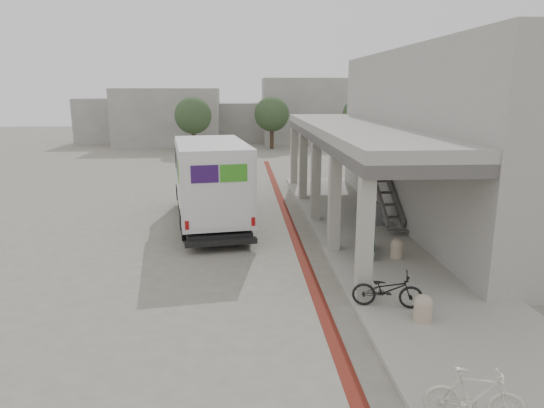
{
  "coord_description": "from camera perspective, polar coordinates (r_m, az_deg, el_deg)",
  "views": [
    {
      "loc": [
        -1.04,
        -15.03,
        5.43
      ],
      "look_at": [
        0.05,
        1.04,
        1.6
      ],
      "focal_mm": 32.0,
      "sensor_mm": 36.0,
      "label": 1
    }
  ],
  "objects": [
    {
      "name": "bicycle_black",
      "position": [
        12.55,
        13.43,
        -9.77
      ],
      "size": [
        1.83,
        0.98,
        0.91
      ],
      "primitive_type": "imported",
      "rotation": [
        0.0,
        0.0,
        1.35
      ],
      "color": "black",
      "rests_on": "sidewalk"
    },
    {
      "name": "ground",
      "position": [
        16.02,
        0.07,
        -6.44
      ],
      "size": [
        120.0,
        120.0,
        0.0
      ],
      "primitive_type": "plane",
      "color": "slate",
      "rests_on": "ground"
    },
    {
      "name": "bicycle_cream",
      "position": [
        9.02,
        22.78,
        -20.15
      ],
      "size": [
        1.66,
        0.87,
        0.96
      ],
      "primitive_type": "imported",
      "rotation": [
        0.0,
        0.0,
        1.3
      ],
      "color": "beige",
      "rests_on": "sidewalk"
    },
    {
      "name": "bollard_near",
      "position": [
        12.12,
        17.37,
        -11.55
      ],
      "size": [
        0.44,
        0.44,
        0.65
      ],
      "color": "tan",
      "rests_on": "sidewalk"
    },
    {
      "name": "bike_lane_stripe",
      "position": [
        17.99,
        2.82,
        -4.19
      ],
      "size": [
        0.35,
        40.0,
        0.01
      ],
      "primitive_type": "cube",
      "color": "#5D1B12",
      "rests_on": "ground"
    },
    {
      "name": "tree_mid",
      "position": [
        45.19,
        -0.02,
        10.52
      ],
      "size": [
        3.2,
        3.2,
        4.8
      ],
      "color": "#38281C",
      "rests_on": "ground"
    },
    {
      "name": "transit_building",
      "position": [
        21.16,
        18.12,
        7.22
      ],
      "size": [
        7.6,
        17.0,
        7.0
      ],
      "color": "gray",
      "rests_on": "ground"
    },
    {
      "name": "bollard_far",
      "position": [
        16.17,
        14.51,
        -5.06
      ],
      "size": [
        0.42,
        0.42,
        0.63
      ],
      "color": "gray",
      "rests_on": "sidewalk"
    },
    {
      "name": "tree_right",
      "position": [
        45.45,
        10.35,
        10.33
      ],
      "size": [
        3.2,
        3.2,
        4.8
      ],
      "color": "#38281C",
      "rests_on": "ground"
    },
    {
      "name": "distant_backdrop",
      "position": [
        51.02,
        -6.0,
        10.24
      ],
      "size": [
        28.0,
        10.0,
        6.5
      ],
      "color": "gray",
      "rests_on": "ground"
    },
    {
      "name": "sidewalk",
      "position": [
        16.74,
        13.93,
        -5.74
      ],
      "size": [
        4.4,
        28.0,
        0.12
      ],
      "primitive_type": "cube",
      "color": "gray",
      "rests_on": "ground"
    },
    {
      "name": "tree_left",
      "position": [
        43.27,
        -9.28,
        10.23
      ],
      "size": [
        3.2,
        3.2,
        4.8
      ],
      "color": "#38281C",
      "rests_on": "ground"
    },
    {
      "name": "fedex_truck",
      "position": [
        19.94,
        -7.35,
        2.91
      ],
      "size": [
        3.62,
        8.39,
        3.46
      ],
      "rotation": [
        0.0,
        0.0,
        0.15
      ],
      "color": "black",
      "rests_on": "ground"
    },
    {
      "name": "utility_cabinet",
      "position": [
        19.95,
        12.41,
        -1.06
      ],
      "size": [
        0.51,
        0.61,
        0.89
      ],
      "primitive_type": "cube",
      "rotation": [
        0.0,
        0.0,
        -0.24
      ],
      "color": "slate",
      "rests_on": "sidewalk"
    },
    {
      "name": "bench",
      "position": [
        16.37,
        11.36,
        -4.81
      ],
      "size": [
        0.77,
        1.67,
        0.38
      ],
      "rotation": [
        0.0,
        0.0,
        -0.27
      ],
      "color": "gray",
      "rests_on": "sidewalk"
    }
  ]
}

